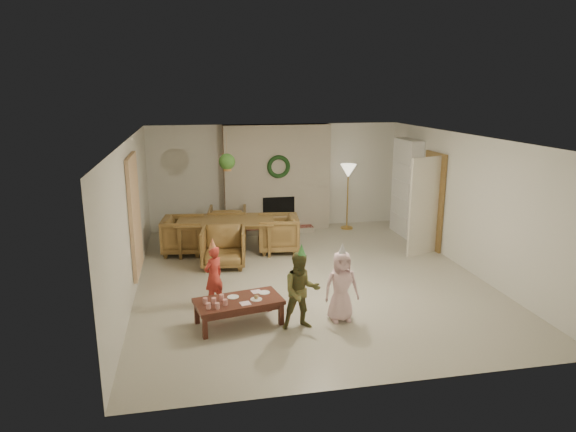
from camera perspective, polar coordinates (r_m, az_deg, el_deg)
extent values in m
plane|color=#B7B29E|center=(9.18, 2.33, -6.88)|extent=(7.00, 7.00, 0.00)
plane|color=white|center=(8.60, 2.50, 8.85)|extent=(7.00, 7.00, 0.00)
plane|color=silver|center=(12.17, -1.41, 4.50)|extent=(7.00, 0.00, 7.00)
plane|color=silver|center=(5.62, 10.78, -7.49)|extent=(7.00, 0.00, 7.00)
plane|color=silver|center=(8.64, -17.34, -0.20)|extent=(0.00, 7.00, 7.00)
plane|color=silver|center=(9.93, 19.51, 1.46)|extent=(0.00, 7.00, 7.00)
cube|color=#5A2517|center=(11.98, -1.25, 4.34)|extent=(2.50, 0.40, 2.50)
cube|color=maroon|center=(11.90, -0.93, -1.59)|extent=(1.60, 0.30, 0.12)
cube|color=black|center=(11.97, -1.08, 0.42)|extent=(0.75, 0.12, 0.75)
torus|color=#143715|center=(11.70, -1.07, 5.60)|extent=(0.54, 0.10, 0.54)
cylinder|color=gold|center=(12.35, 6.66, -1.32)|extent=(0.29, 0.29, 0.03)
cylinder|color=gold|center=(12.18, 6.75, 1.94)|extent=(0.03, 0.03, 1.41)
cone|color=beige|center=(12.06, 6.85, 5.10)|extent=(0.38, 0.38, 0.31)
cube|color=white|center=(11.89, 13.24, 3.15)|extent=(0.30, 1.00, 2.20)
cube|color=white|center=(12.01, 12.98, 0.11)|extent=(0.30, 0.92, 0.03)
cube|color=white|center=(11.93, 13.09, 1.97)|extent=(0.30, 0.92, 0.03)
cube|color=white|center=(11.85, 13.19, 3.86)|extent=(0.30, 0.92, 0.03)
cube|color=white|center=(11.79, 13.30, 5.78)|extent=(0.30, 0.92, 0.03)
cube|color=#B14020|center=(11.84, 13.22, 0.59)|extent=(0.20, 0.40, 0.24)
cube|color=navy|center=(11.93, 12.94, 2.68)|extent=(0.20, 0.44, 0.24)
cube|color=olive|center=(11.73, 13.34, 4.40)|extent=(0.20, 0.36, 0.22)
cube|color=brown|center=(10.98, 16.11, 1.65)|extent=(0.05, 0.86, 2.04)
cube|color=beige|center=(10.49, 15.18, 1.03)|extent=(0.77, 0.32, 2.00)
cube|color=beige|center=(8.82, -16.95, 0.13)|extent=(0.06, 1.20, 2.00)
imported|color=brown|center=(10.49, -7.04, -2.27)|extent=(2.08, 1.33, 0.69)
imported|color=brown|center=(9.66, -7.30, -3.51)|extent=(0.91, 0.93, 0.76)
imported|color=brown|center=(11.31, -6.83, -0.85)|extent=(0.91, 0.93, 0.76)
imported|color=brown|center=(10.57, -11.73, -2.14)|extent=(0.93, 0.91, 0.76)
imported|color=brown|center=(10.48, -1.14, -1.98)|extent=(0.93, 0.91, 0.76)
cylinder|color=tan|center=(9.92, -6.96, 7.44)|extent=(0.01, 0.01, 0.70)
cylinder|color=#A06933|center=(9.97, -6.90, 5.44)|extent=(0.16, 0.16, 0.12)
sphere|color=#29541C|center=(9.95, -6.92, 6.12)|extent=(0.32, 0.32, 0.32)
cube|color=#54271C|center=(7.34, -5.62, -9.60)|extent=(1.32, 0.84, 0.06)
cube|color=#54271C|center=(7.36, -5.61, -10.07)|extent=(1.21, 0.73, 0.08)
cube|color=#54271C|center=(7.07, -9.39, -12.37)|extent=(0.08, 0.08, 0.32)
cube|color=#54271C|center=(7.36, -0.78, -11.04)|extent=(0.08, 0.08, 0.32)
cube|color=#54271C|center=(7.51, -10.28, -10.75)|extent=(0.08, 0.08, 0.32)
cube|color=#54271C|center=(7.79, -2.16, -9.59)|extent=(0.08, 0.08, 0.32)
cylinder|color=white|center=(7.07, -9.00, -10.02)|extent=(0.08, 0.08, 0.08)
cylinder|color=white|center=(7.24, -9.36, -9.44)|extent=(0.08, 0.08, 0.08)
cylinder|color=white|center=(7.06, -8.01, -10.05)|extent=(0.08, 0.08, 0.08)
cylinder|color=white|center=(7.22, -8.39, -9.47)|extent=(0.08, 0.08, 0.08)
cylinder|color=white|center=(7.15, -7.12, -9.67)|extent=(0.08, 0.08, 0.08)
cylinder|color=white|center=(7.32, -7.52, -9.11)|extent=(0.08, 0.08, 0.08)
cylinder|color=white|center=(7.41, -6.24, -9.09)|extent=(0.20, 0.20, 0.01)
cylinder|color=white|center=(7.31, -3.61, -9.39)|extent=(0.20, 0.20, 0.01)
cylinder|color=white|center=(7.53, -2.71, -8.64)|extent=(0.20, 0.20, 0.01)
sphere|color=tan|center=(7.29, -3.62, -9.12)|extent=(0.08, 0.08, 0.07)
cube|color=#F8B7D0|center=(7.19, -4.86, -9.83)|extent=(0.17, 0.17, 0.01)
cube|color=#F8B7D0|center=(7.56, -3.59, -8.54)|extent=(0.17, 0.17, 0.01)
imported|color=red|center=(7.93, -8.41, -6.76)|extent=(0.42, 0.40, 0.97)
cone|color=gold|center=(7.76, -8.55, -3.13)|extent=(0.17, 0.17, 0.18)
imported|color=brown|center=(7.11, 1.51, -8.50)|extent=(0.55, 0.43, 1.12)
cone|color=#4BB04F|center=(6.90, 1.54, -3.89)|extent=(0.17, 0.17, 0.18)
imported|color=#FAC8CF|center=(7.40, 6.05, -7.92)|extent=(0.52, 0.34, 1.05)
cone|color=silver|center=(7.21, 6.17, -3.76)|extent=(0.16, 0.16, 0.19)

